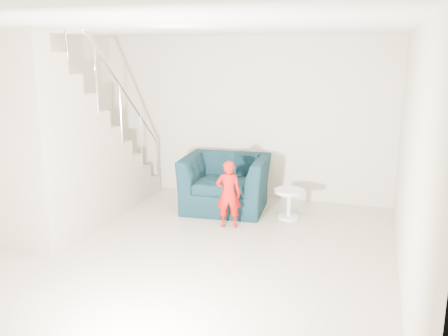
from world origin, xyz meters
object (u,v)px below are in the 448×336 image
Objects in this scene: side_table at (289,199)px; armchair at (226,183)px; staircase at (65,161)px; toddler at (228,194)px.

armchair is at bearing 171.65° from side_table.
armchair is 0.36× the size of staircase.
side_table is (1.04, -0.15, -0.12)m from armchair.
side_table is at bearing 22.45° from staircase.
armchair is 1.06m from side_table.
staircase reaches higher than armchair.
toddler is (0.29, -0.78, 0.06)m from armchair.
toddler reaches higher than side_table.
toddler is 0.99m from side_table.
staircase is (-1.94, -1.38, 0.52)m from armchair.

